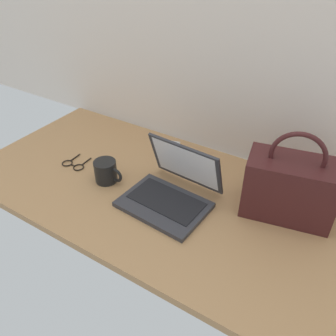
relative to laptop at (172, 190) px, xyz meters
name	(u,v)px	position (x,y,z in m)	size (l,w,h in m)	color
desk	(162,194)	(-0.06, 0.02, -0.06)	(1.60, 0.76, 0.03)	#A87A4C
laptop	(172,190)	(0.00, 0.00, 0.00)	(0.32, 0.31, 0.21)	#2D2D33
coffee_mug	(106,171)	(-0.28, -0.04, 0.00)	(0.13, 0.09, 0.09)	black
remote_control_near	(171,152)	(-0.17, 0.27, -0.03)	(0.08, 0.17, 0.02)	#B7B7B7
eyeglasses	(74,165)	(-0.48, -0.03, -0.04)	(0.11, 0.11, 0.01)	black
handbag	(290,187)	(0.38, 0.15, 0.07)	(0.33, 0.22, 0.33)	#3F1919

